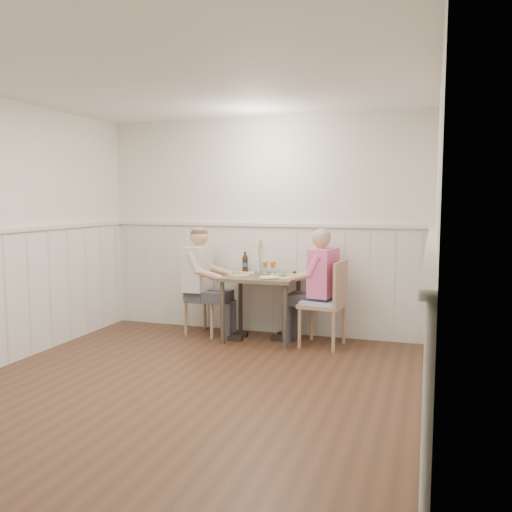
# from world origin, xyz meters

# --- Properties ---
(ground_plane) EXTENTS (4.50, 4.50, 0.00)m
(ground_plane) POSITION_xyz_m (0.00, 0.00, 0.00)
(ground_plane) COLOR #452D1F
(room_shell) EXTENTS (4.04, 4.54, 2.60)m
(room_shell) POSITION_xyz_m (0.00, 0.00, 1.52)
(room_shell) COLOR white
(room_shell) RESTS_ON ground
(wainscot) EXTENTS (4.00, 4.49, 1.34)m
(wainscot) POSITION_xyz_m (0.00, 0.69, 0.69)
(wainscot) COLOR silver
(wainscot) RESTS_ON ground
(dining_table) EXTENTS (0.83, 0.70, 0.75)m
(dining_table) POSITION_xyz_m (0.12, 1.84, 0.64)
(dining_table) COLOR brown
(dining_table) RESTS_ON ground
(chair_right) EXTENTS (0.51, 0.51, 0.96)m
(chair_right) POSITION_xyz_m (0.90, 1.80, 0.52)
(chair_right) COLOR #A0765D
(chair_right) RESTS_ON ground
(chair_left) EXTENTS (0.54, 0.54, 0.95)m
(chair_left) POSITION_xyz_m (-0.64, 1.93, 0.51)
(chair_left) COLOR #A0765D
(chair_left) RESTS_ON ground
(man_in_pink) EXTENTS (0.66, 0.46, 1.33)m
(man_in_pink) POSITION_xyz_m (0.79, 1.87, 0.56)
(man_in_pink) COLOR #3F3F47
(man_in_pink) RESTS_ON ground
(diner_cream) EXTENTS (0.61, 0.43, 1.32)m
(diner_cream) POSITION_xyz_m (-0.62, 1.79, 0.56)
(diner_cream) COLOR #3F3F47
(diner_cream) RESTS_ON ground
(plate_man) EXTENTS (0.31, 0.31, 0.08)m
(plate_man) POSITION_xyz_m (0.39, 1.79, 0.78)
(plate_man) COLOR white
(plate_man) RESTS_ON dining_table
(plate_diner) EXTENTS (0.24, 0.24, 0.06)m
(plate_diner) POSITION_xyz_m (-0.16, 1.82, 0.77)
(plate_diner) COLOR white
(plate_diner) RESTS_ON dining_table
(beer_glass_a) EXTENTS (0.07, 0.07, 0.18)m
(beer_glass_a) POSITION_xyz_m (0.20, 2.02, 0.87)
(beer_glass_a) COLOR silver
(beer_glass_a) RESTS_ON dining_table
(beer_glass_b) EXTENTS (0.06, 0.06, 0.16)m
(beer_glass_b) POSITION_xyz_m (0.10, 2.06, 0.86)
(beer_glass_b) COLOR silver
(beer_glass_b) RESTS_ON dining_table
(beer_bottle) EXTENTS (0.07, 0.07, 0.25)m
(beer_bottle) POSITION_xyz_m (-0.16, 2.08, 0.86)
(beer_bottle) COLOR black
(beer_bottle) RESTS_ON dining_table
(rolled_napkin) EXTENTS (0.20, 0.14, 0.04)m
(rolled_napkin) POSITION_xyz_m (0.29, 1.58, 0.77)
(rolled_napkin) COLOR white
(rolled_napkin) RESTS_ON dining_table
(grass_vase) EXTENTS (0.05, 0.05, 0.42)m
(grass_vase) POSITION_xyz_m (-0.02, 2.15, 0.94)
(grass_vase) COLOR silver
(grass_vase) RESTS_ON dining_table
(gingham_mat) EXTENTS (0.32, 0.28, 0.01)m
(gingham_mat) POSITION_xyz_m (-0.17, 2.03, 0.75)
(gingham_mat) COLOR #6174BB
(gingham_mat) RESTS_ON dining_table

